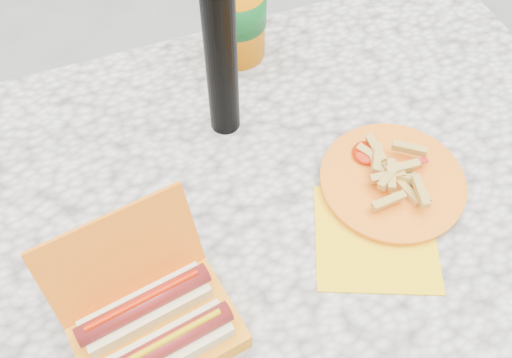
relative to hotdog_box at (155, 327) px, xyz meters
name	(u,v)px	position (x,y,z in m)	size (l,w,h in m)	color
ground	(258,352)	(0.21, 0.16, -0.79)	(60.00, 60.00, 0.00)	slate
picnic_table	(259,231)	(0.21, 0.16, -0.15)	(1.20, 0.80, 0.75)	beige
hotdog_box	(155,327)	(0.00, 0.00, 0.00)	(0.23, 0.21, 0.16)	orange
fries_plate	(390,184)	(0.41, 0.10, -0.03)	(0.30, 0.31, 0.05)	yellow
soda_cup	(236,8)	(0.29, 0.48, 0.07)	(0.11, 0.11, 0.21)	#FF7F00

